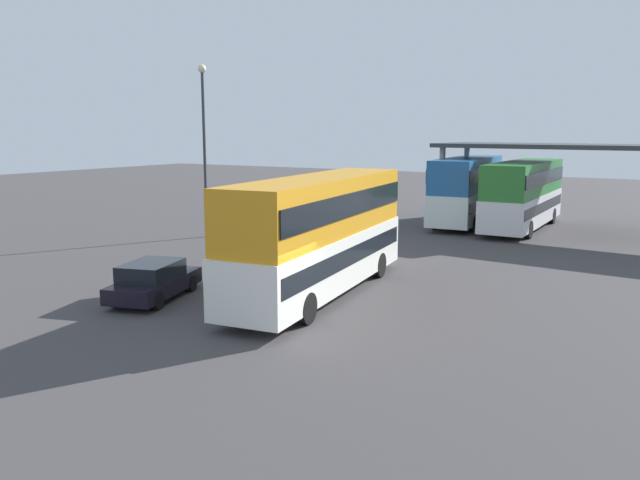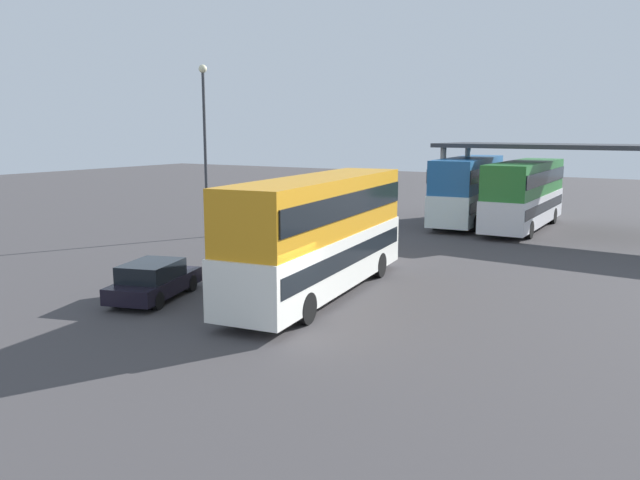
{
  "view_description": "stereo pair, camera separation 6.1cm",
  "coord_description": "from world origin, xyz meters",
  "px_view_note": "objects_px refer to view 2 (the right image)",
  "views": [
    {
      "loc": [
        10.18,
        -15.19,
        5.89
      ],
      "look_at": [
        -1.31,
        4.0,
        2.0
      ],
      "focal_mm": 35.58,
      "sensor_mm": 36.0,
      "label": 1
    },
    {
      "loc": [
        10.23,
        -15.16,
        5.89
      ],
      "look_at": [
        -1.31,
        4.0,
        2.0
      ],
      "focal_mm": 35.58,
      "sensor_mm": 36.0,
      "label": 2
    }
  ],
  "objects_px": {
    "double_decker_main": "(320,231)",
    "double_decker_near_canopy": "(468,188)",
    "parked_hatchback": "(154,280)",
    "lamppost_tall": "(205,133)",
    "double_decker_mid_row": "(525,192)"
  },
  "relations": [
    {
      "from": "double_decker_main",
      "to": "double_decker_near_canopy",
      "type": "relative_size",
      "value": 1.1
    },
    {
      "from": "double_decker_main",
      "to": "parked_hatchback",
      "type": "distance_m",
      "value": 6.12
    },
    {
      "from": "double_decker_near_canopy",
      "to": "lamppost_tall",
      "type": "bearing_deg",
      "value": 133.81
    },
    {
      "from": "lamppost_tall",
      "to": "double_decker_main",
      "type": "bearing_deg",
      "value": -32.38
    },
    {
      "from": "double_decker_mid_row",
      "to": "double_decker_near_canopy",
      "type": "bearing_deg",
      "value": 82.48
    },
    {
      "from": "parked_hatchback",
      "to": "double_decker_main",
      "type": "bearing_deg",
      "value": -69.11
    },
    {
      "from": "double_decker_main",
      "to": "double_decker_mid_row",
      "type": "distance_m",
      "value": 19.62
    },
    {
      "from": "parked_hatchback",
      "to": "double_decker_near_canopy",
      "type": "relative_size",
      "value": 0.43
    },
    {
      "from": "parked_hatchback",
      "to": "double_decker_near_canopy",
      "type": "distance_m",
      "value": 23.83
    },
    {
      "from": "double_decker_near_canopy",
      "to": "lamppost_tall",
      "type": "xyz_separation_m",
      "value": [
        -10.79,
        -12.37,
        3.45
      ]
    },
    {
      "from": "double_decker_main",
      "to": "double_decker_near_canopy",
      "type": "xyz_separation_m",
      "value": [
        -1.08,
        19.9,
        -0.04
      ]
    },
    {
      "from": "parked_hatchback",
      "to": "double_decker_mid_row",
      "type": "height_order",
      "value": "double_decker_mid_row"
    },
    {
      "from": "lamppost_tall",
      "to": "double_decker_mid_row",
      "type": "bearing_deg",
      "value": 39.59
    },
    {
      "from": "double_decker_main",
      "to": "double_decker_near_canopy",
      "type": "height_order",
      "value": "double_decker_main"
    },
    {
      "from": "double_decker_main",
      "to": "double_decker_mid_row",
      "type": "xyz_separation_m",
      "value": [
        2.54,
        19.46,
        -0.11
      ]
    }
  ]
}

